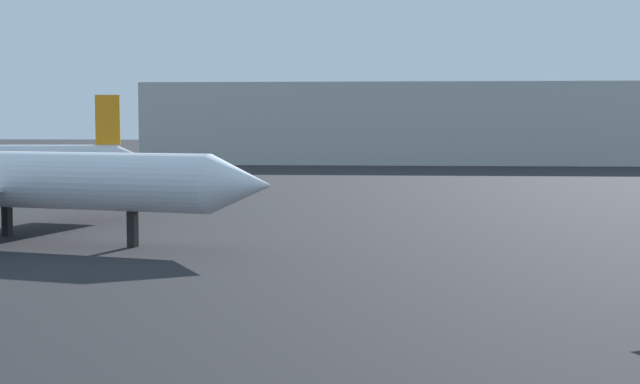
# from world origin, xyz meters

# --- Properties ---
(airplane_far_left) EXTENTS (24.62, 22.56, 9.55)m
(airplane_far_left) POSITION_xyz_m (-39.97, 82.16, 3.00)
(airplane_far_left) COLOR silver
(airplane_far_left) RESTS_ON ground_plane
(terminal_building) EXTENTS (86.20, 23.78, 12.64)m
(terminal_building) POSITION_xyz_m (2.00, 139.79, 6.32)
(terminal_building) COLOR #B7B7B2
(terminal_building) RESTS_ON ground_plane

